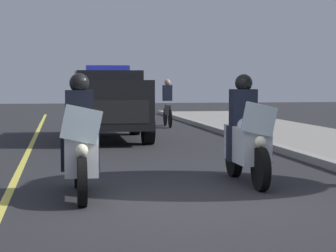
{
  "coord_description": "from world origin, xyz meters",
  "views": [
    {
      "loc": [
        8.16,
        -1.66,
        1.6
      ],
      "look_at": [
        -1.89,
        0.0,
        0.9
      ],
      "focal_mm": 69.17,
      "sensor_mm": 36.0,
      "label": 1
    }
  ],
  "objects_px": {
    "police_motorcycle_lead_left": "(80,146)",
    "police_suv": "(108,101)",
    "police_motorcycle_lead_right": "(246,139)",
    "cyclist_background": "(167,103)"
  },
  "relations": [
    {
      "from": "police_suv",
      "to": "cyclist_background",
      "type": "relative_size",
      "value": 2.79
    },
    {
      "from": "cyclist_background",
      "to": "police_suv",
      "type": "bearing_deg",
      "value": -27.29
    },
    {
      "from": "police_suv",
      "to": "police_motorcycle_lead_left",
      "type": "bearing_deg",
      "value": -6.64
    },
    {
      "from": "police_motorcycle_lead_right",
      "to": "police_suv",
      "type": "relative_size",
      "value": 0.44
    },
    {
      "from": "police_motorcycle_lead_left",
      "to": "police_suv",
      "type": "relative_size",
      "value": 0.44
    },
    {
      "from": "police_suv",
      "to": "cyclist_background",
      "type": "distance_m",
      "value": 5.33
    },
    {
      "from": "police_motorcycle_lead_right",
      "to": "police_suv",
      "type": "xyz_separation_m",
      "value": [
        -8.07,
        -1.59,
        0.37
      ]
    },
    {
      "from": "police_motorcycle_lead_left",
      "to": "police_motorcycle_lead_right",
      "type": "distance_m",
      "value": 2.73
    },
    {
      "from": "police_motorcycle_lead_right",
      "to": "cyclist_background",
      "type": "distance_m",
      "value": 12.83
    },
    {
      "from": "cyclist_background",
      "to": "police_motorcycle_lead_right",
      "type": "bearing_deg",
      "value": -3.79
    }
  ]
}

